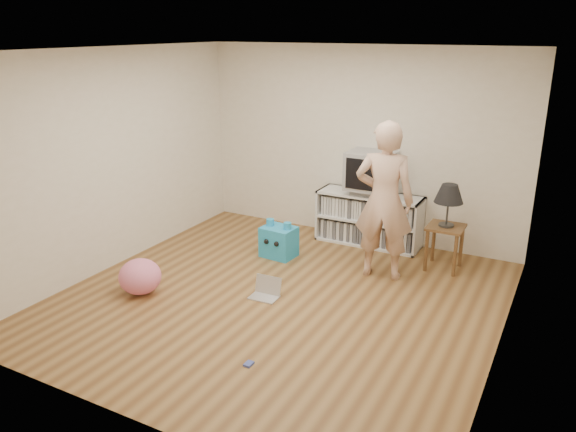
% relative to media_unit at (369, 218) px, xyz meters
% --- Properties ---
extents(ground, '(4.50, 4.50, 0.00)m').
position_rel_media_unit_xyz_m(ground, '(-0.27, -2.04, -0.35)').
color(ground, brown).
rests_on(ground, ground).
extents(walls, '(4.52, 4.52, 2.60)m').
position_rel_media_unit_xyz_m(walls, '(-0.27, -2.04, 0.95)').
color(walls, silver).
rests_on(walls, ground).
extents(ceiling, '(4.50, 4.50, 0.01)m').
position_rel_media_unit_xyz_m(ceiling, '(-0.27, -2.04, 2.25)').
color(ceiling, white).
rests_on(ceiling, walls).
extents(media_unit, '(1.40, 0.45, 0.70)m').
position_rel_media_unit_xyz_m(media_unit, '(0.00, 0.00, 0.00)').
color(media_unit, white).
rests_on(media_unit, ground).
extents(dvd_deck, '(0.45, 0.35, 0.07)m').
position_rel_media_unit_xyz_m(dvd_deck, '(0.00, -0.02, 0.39)').
color(dvd_deck, gray).
rests_on(dvd_deck, media_unit).
extents(crt_tv, '(0.60, 0.53, 0.50)m').
position_rel_media_unit_xyz_m(crt_tv, '(0.00, -0.02, 0.67)').
color(crt_tv, '#9B9BA0').
rests_on(crt_tv, dvd_deck).
extents(side_table, '(0.42, 0.42, 0.55)m').
position_rel_media_unit_xyz_m(side_table, '(1.10, -0.39, 0.07)').
color(side_table, brown).
rests_on(side_table, ground).
extents(table_lamp, '(0.34, 0.34, 0.52)m').
position_rel_media_unit_xyz_m(table_lamp, '(1.10, -0.39, 0.59)').
color(table_lamp, '#333333').
rests_on(table_lamp, side_table).
extents(person, '(0.74, 0.55, 1.85)m').
position_rel_media_unit_xyz_m(person, '(0.49, -0.93, 0.57)').
color(person, beige).
rests_on(person, ground).
extents(laptop, '(0.32, 0.26, 0.21)m').
position_rel_media_unit_xyz_m(laptop, '(-0.43, -2.05, -0.29)').
color(laptop, silver).
rests_on(laptop, ground).
extents(playing_cards, '(0.07, 0.09, 0.02)m').
position_rel_media_unit_xyz_m(playing_cards, '(0.10, -3.26, -0.34)').
color(playing_cards, '#4252B1').
rests_on(playing_cards, ground).
extents(plush_blue, '(0.44, 0.39, 0.48)m').
position_rel_media_unit_xyz_m(plush_blue, '(-0.85, -0.99, -0.15)').
color(plush_blue, '#1F97D5').
rests_on(plush_blue, ground).
extents(plush_pink, '(0.49, 0.49, 0.39)m').
position_rel_media_unit_xyz_m(plush_pink, '(-1.69, -2.63, -0.15)').
color(plush_pink, pink).
rests_on(plush_pink, ground).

